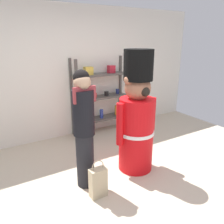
# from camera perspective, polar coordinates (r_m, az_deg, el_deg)

# --- Properties ---
(ground_plane) EXTENTS (6.40, 6.40, 0.00)m
(ground_plane) POSITION_cam_1_polar(r_m,az_deg,el_deg) (3.35, 3.50, -18.11)
(ground_plane) COLOR beige
(back_wall) EXTENTS (6.40, 0.12, 2.60)m
(back_wall) POSITION_cam_1_polar(r_m,az_deg,el_deg) (4.73, -11.70, 9.39)
(back_wall) COLOR silver
(back_wall) RESTS_ON ground_plane
(merchandise_shelf) EXTENTS (1.24, 0.35, 1.60)m
(merchandise_shelf) POSITION_cam_1_polar(r_m,az_deg,el_deg) (4.90, -2.89, 4.21)
(merchandise_shelf) COLOR #4C4742
(merchandise_shelf) RESTS_ON ground_plane
(teddy_bear_guard) EXTENTS (0.70, 0.54, 1.83)m
(teddy_bear_guard) POSITION_cam_1_polar(r_m,az_deg,el_deg) (3.43, 6.15, -1.49)
(teddy_bear_guard) COLOR red
(teddy_bear_guard) RESTS_ON ground_plane
(person_shopper) EXTENTS (0.30, 0.28, 1.61)m
(person_shopper) POSITION_cam_1_polar(r_m,az_deg,el_deg) (3.01, -7.01, -3.55)
(person_shopper) COLOR black
(person_shopper) RESTS_ON ground_plane
(shopping_bag) EXTENTS (0.22, 0.12, 0.52)m
(shopping_bag) POSITION_cam_1_polar(r_m,az_deg,el_deg) (3.08, -3.48, -17.03)
(shopping_bag) COLOR #C1AD89
(shopping_bag) RESTS_ON ground_plane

